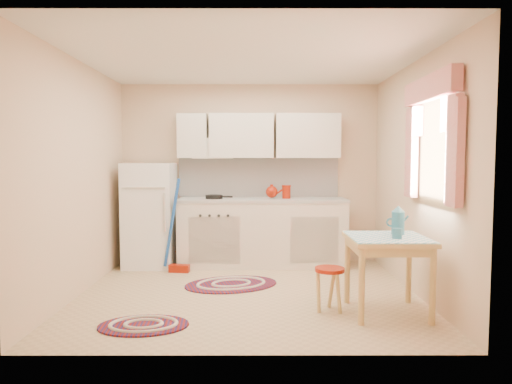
# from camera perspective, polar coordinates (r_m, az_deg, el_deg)

# --- Properties ---
(room_shell) EXTENTS (3.64, 3.60, 2.52)m
(room_shell) POSITION_cam_1_polar(r_m,az_deg,el_deg) (5.11, 0.76, 5.76)
(room_shell) COLOR tan
(room_shell) RESTS_ON ground
(fridge) EXTENTS (0.65, 0.60, 1.40)m
(fridge) POSITION_cam_1_polar(r_m,az_deg,el_deg) (6.33, -13.11, -2.81)
(fridge) COLOR white
(fridge) RESTS_ON ground
(broom) EXTENTS (0.29, 0.16, 1.20)m
(broom) POSITION_cam_1_polar(r_m,az_deg,el_deg) (5.91, -9.64, -4.21)
(broom) COLOR blue
(broom) RESTS_ON ground
(base_cabinets) EXTENTS (2.25, 0.60, 0.88)m
(base_cabinets) POSITION_cam_1_polar(r_m,az_deg,el_deg) (6.25, 0.80, -5.19)
(base_cabinets) COLOR beige
(base_cabinets) RESTS_ON ground
(countertop) EXTENTS (2.27, 0.62, 0.04)m
(countertop) POSITION_cam_1_polar(r_m,az_deg,el_deg) (6.20, 0.80, -0.99)
(countertop) COLOR #AFADA6
(countertop) RESTS_ON base_cabinets
(frying_pan) EXTENTS (0.27, 0.27, 0.05)m
(frying_pan) POSITION_cam_1_polar(r_m,az_deg,el_deg) (6.17, -5.27, -0.61)
(frying_pan) COLOR black
(frying_pan) RESTS_ON countertop
(red_kettle) EXTENTS (0.20, 0.18, 0.18)m
(red_kettle) POSITION_cam_1_polar(r_m,az_deg,el_deg) (6.19, 1.97, 0.02)
(red_kettle) COLOR #911705
(red_kettle) RESTS_ON countertop
(red_canister) EXTENTS (0.12, 0.12, 0.16)m
(red_canister) POSITION_cam_1_polar(r_m,az_deg,el_deg) (6.20, 3.82, -0.07)
(red_canister) COLOR #911705
(red_canister) RESTS_ON countertop
(table) EXTENTS (0.72, 0.72, 0.72)m
(table) POSITION_cam_1_polar(r_m,az_deg,el_deg) (4.52, 16.05, -9.98)
(table) COLOR #E2BC71
(table) RESTS_ON ground
(stool) EXTENTS (0.36, 0.36, 0.42)m
(stool) POSITION_cam_1_polar(r_m,az_deg,el_deg) (4.49, 9.18, -11.93)
(stool) COLOR #911705
(stool) RESTS_ON ground
(coffee_pot) EXTENTS (0.17, 0.15, 0.30)m
(coffee_pot) POSITION_cam_1_polar(r_m,az_deg,el_deg) (4.57, 17.33, -3.33)
(coffee_pot) COLOR #2B6B84
(coffee_pot) RESTS_ON table
(mug) EXTENTS (0.10, 0.10, 0.10)m
(mug) POSITION_cam_1_polar(r_m,az_deg,el_deg) (4.36, 17.21, -5.01)
(mug) COLOR #2B6B84
(mug) RESTS_ON table
(rug_center) EXTENTS (1.24, 1.00, 0.02)m
(rug_center) POSITION_cam_1_polar(r_m,az_deg,el_deg) (5.37, -3.12, -11.45)
(rug_center) COLOR maroon
(rug_center) RESTS_ON ground
(rug_left) EXTENTS (0.82, 0.58, 0.02)m
(rug_left) POSITION_cam_1_polar(r_m,az_deg,el_deg) (4.23, -13.88, -15.89)
(rug_left) COLOR maroon
(rug_left) RESTS_ON ground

